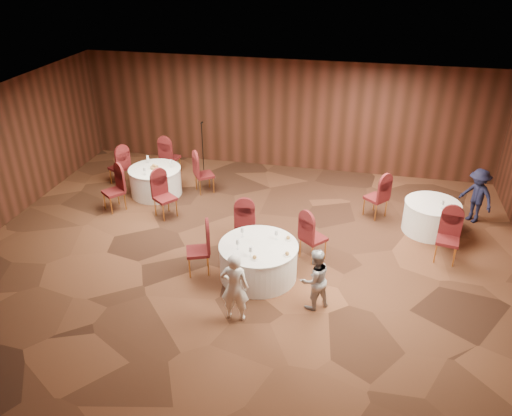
% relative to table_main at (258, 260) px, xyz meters
% --- Properties ---
extents(ground, '(12.00, 12.00, 0.00)m').
position_rel_table_main_xyz_m(ground, '(-0.44, 0.66, -0.38)').
color(ground, black).
rests_on(ground, ground).
extents(room_shell, '(12.00, 12.00, 12.00)m').
position_rel_table_main_xyz_m(room_shell, '(-0.44, 0.66, 1.59)').
color(room_shell, silver).
rests_on(room_shell, ground).
extents(table_main, '(1.59, 1.59, 0.74)m').
position_rel_table_main_xyz_m(table_main, '(0.00, 0.00, 0.00)').
color(table_main, white).
rests_on(table_main, ground).
extents(table_left, '(1.38, 1.38, 0.74)m').
position_rel_table_main_xyz_m(table_left, '(-3.49, 3.08, 0.00)').
color(table_left, white).
rests_on(table_left, ground).
extents(table_right, '(1.27, 1.27, 0.74)m').
position_rel_table_main_xyz_m(table_right, '(3.56, 2.63, -0.00)').
color(table_right, white).
rests_on(table_right, ground).
extents(chairs_main, '(2.95, 1.98, 1.00)m').
position_rel_table_main_xyz_m(chairs_main, '(-0.27, 0.67, 0.12)').
color(chairs_main, '#47120E').
rests_on(chairs_main, ground).
extents(chairs_left, '(3.17, 3.13, 1.00)m').
position_rel_table_main_xyz_m(chairs_left, '(-3.50, 3.07, 0.12)').
color(chairs_left, '#47120E').
rests_on(chairs_left, ground).
extents(chairs_right, '(2.16, 2.35, 1.00)m').
position_rel_table_main_xyz_m(chairs_right, '(3.04, 2.26, 0.12)').
color(chairs_right, '#47120E').
rests_on(chairs_right, ground).
extents(tabletop_main, '(1.11, 0.98, 0.22)m').
position_rel_table_main_xyz_m(tabletop_main, '(0.13, -0.08, 0.46)').
color(tabletop_main, silver).
rests_on(tabletop_main, table_main).
extents(tabletop_left, '(0.79, 0.82, 0.22)m').
position_rel_table_main_xyz_m(tabletop_left, '(-3.48, 3.08, 0.45)').
color(tabletop_left, silver).
rests_on(tabletop_left, table_left).
extents(tabletop_right, '(0.08, 0.08, 0.22)m').
position_rel_table_main_xyz_m(tabletop_right, '(3.71, 2.38, 0.52)').
color(tabletop_right, silver).
rests_on(tabletop_right, table_right).
extents(mic_stand, '(0.24, 0.24, 1.59)m').
position_rel_table_main_xyz_m(mic_stand, '(-2.63, 4.57, 0.09)').
color(mic_stand, black).
rests_on(mic_stand, ground).
extents(woman_a, '(0.53, 0.36, 1.39)m').
position_rel_table_main_xyz_m(woman_a, '(-0.14, -1.36, 0.32)').
color(woman_a, white).
rests_on(woman_a, ground).
extents(woman_b, '(0.76, 0.74, 1.24)m').
position_rel_table_main_xyz_m(woman_b, '(1.21, -0.72, 0.24)').
color(woman_b, '#B4B4B9').
rests_on(woman_b, ground).
extents(man_c, '(0.97, 0.99, 1.37)m').
position_rel_table_main_xyz_m(man_c, '(4.63, 3.36, 0.31)').
color(man_c, black).
rests_on(man_c, ground).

